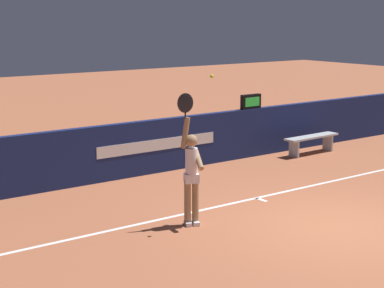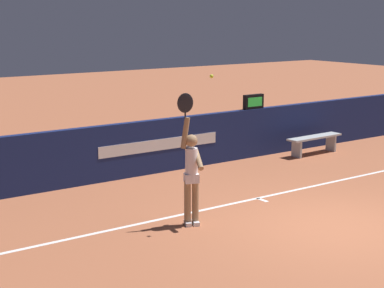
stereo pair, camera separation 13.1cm
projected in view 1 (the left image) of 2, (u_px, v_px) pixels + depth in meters
The scene contains 7 objects.
ground_plane at pixel (337, 226), 11.15m from camera, with size 60.00×60.00×0.00m, color #A75B3B.
court_lines at pixel (371, 237), 10.57m from camera, with size 12.13×5.85×0.00m.
back_wall at pixel (173, 144), 15.09m from camera, with size 17.77×0.19×1.26m.
speed_display at pixel (251, 102), 16.33m from camera, with size 0.60×0.13×0.38m.
tennis_player at pixel (191, 172), 11.03m from camera, with size 0.45×0.47×2.35m.
tennis_ball at pixel (212, 76), 10.52m from camera, with size 0.06×0.06×0.06m.
courtside_bench_near at pixel (312, 140), 16.86m from camera, with size 1.77×0.42×0.49m.
Camera 1 is at (-8.32, -7.10, 3.65)m, focal length 59.26 mm.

